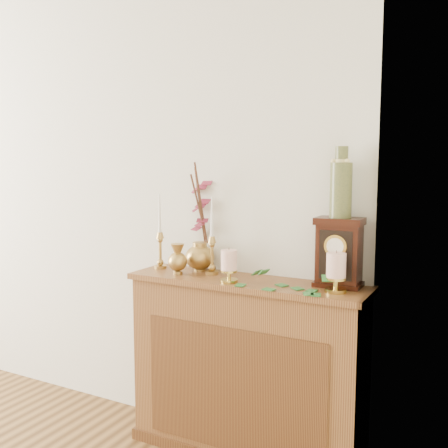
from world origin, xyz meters
The scene contains 10 objects.
console_shelf centered at (1.40, 2.10, 0.44)m, with size 1.24×0.34×0.93m.
candlestick_left centered at (0.86, 2.12, 1.07)m, with size 0.07×0.07×0.41m.
candlestick_center centered at (1.19, 2.13, 1.06)m, with size 0.07×0.07×0.41m.
bud_vase centered at (1.03, 2.04, 1.01)m, with size 0.10×0.10×0.16m.
ginger_jar centered at (1.07, 2.22, 1.19)m, with size 0.23×0.26×0.59m.
pillar_candle_left centered at (1.35, 2.00, 1.02)m, with size 0.09×0.09×0.17m.
pillar_candle_right centered at (1.87, 2.06, 1.03)m, with size 0.10×0.10×0.19m.
ivy_garland centered at (1.70, 2.02, 0.95)m, with size 0.48×0.19×0.09m.
mantel_clock centered at (1.85, 2.18, 1.09)m, with size 0.22×0.16×0.33m.
ceramic_vase centered at (1.85, 2.18, 1.41)m, with size 0.10×0.10×0.33m.
Camera 1 is at (2.52, -0.23, 1.52)m, focal length 42.00 mm.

